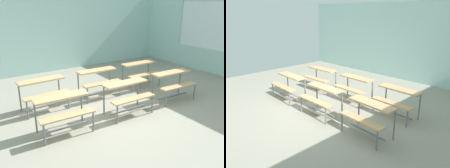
# 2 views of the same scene
# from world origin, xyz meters

# --- Properties ---
(ground) EXTENTS (10.00, 9.00, 0.05)m
(ground) POSITION_xyz_m (0.00, 0.00, -0.03)
(ground) COLOR gray
(wall_back) EXTENTS (10.00, 0.12, 3.00)m
(wall_back) POSITION_xyz_m (0.00, 4.50, 1.50)
(wall_back) COLOR #A8D1CC
(wall_back) RESTS_ON ground
(desk_bench_r0c0) EXTENTS (1.12, 0.63, 0.74)m
(desk_bench_r0c0) POSITION_xyz_m (-1.20, 0.04, 0.56)
(desk_bench_r0c0) COLOR tan
(desk_bench_r0c0) RESTS_ON ground
(desk_bench_r0c1) EXTENTS (1.10, 0.60, 0.74)m
(desk_bench_r0c1) POSITION_xyz_m (0.38, 0.01, 0.56)
(desk_bench_r0c1) COLOR tan
(desk_bench_r0c1) RESTS_ON ground
(desk_bench_r0c2) EXTENTS (1.13, 0.64, 0.74)m
(desk_bench_r0c2) POSITION_xyz_m (1.89, 0.03, 0.56)
(desk_bench_r0c2) COLOR tan
(desk_bench_r0c2) RESTS_ON ground
(desk_bench_r1c0) EXTENTS (1.12, 0.62, 0.74)m
(desk_bench_r1c0) POSITION_xyz_m (-1.19, 1.29, 0.56)
(desk_bench_r1c0) COLOR tan
(desk_bench_r1c0) RESTS_ON ground
(desk_bench_r1c1) EXTENTS (1.11, 0.62, 0.74)m
(desk_bench_r1c1) POSITION_xyz_m (0.35, 1.30, 0.56)
(desk_bench_r1c1) COLOR tan
(desk_bench_r1c1) RESTS_ON ground
(desk_bench_r1c2) EXTENTS (1.12, 0.62, 0.74)m
(desk_bench_r1c2) POSITION_xyz_m (1.81, 1.27, 0.56)
(desk_bench_r1c2) COLOR tan
(desk_bench_r1c2) RESTS_ON ground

